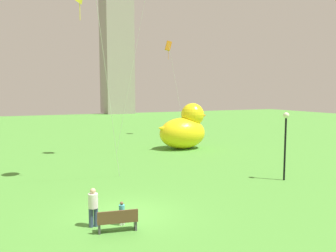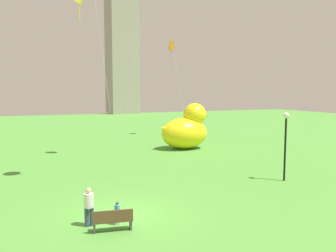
% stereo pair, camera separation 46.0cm
% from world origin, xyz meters
% --- Properties ---
extents(ground_plane, '(140.00, 140.00, 0.00)m').
position_xyz_m(ground_plane, '(0.00, 0.00, 0.00)').
color(ground_plane, '#509738').
extents(park_bench, '(1.64, 0.72, 0.90)m').
position_xyz_m(park_bench, '(-0.95, -1.63, 0.47)').
color(park_bench, brown).
rests_on(park_bench, ground).
extents(person_adult, '(0.40, 0.40, 1.61)m').
position_xyz_m(person_adult, '(-1.70, -0.72, 0.89)').
color(person_adult, '#38476B').
rests_on(person_adult, ground).
extents(person_child, '(0.25, 0.25, 1.00)m').
position_xyz_m(person_child, '(-0.60, -1.05, 0.55)').
color(person_child, silver).
rests_on(person_child, ground).
extents(giant_inflatable_duck, '(5.32, 3.41, 4.41)m').
position_xyz_m(giant_inflatable_duck, '(10.53, 14.82, 1.87)').
color(giant_inflatable_duck, yellow).
rests_on(giant_inflatable_duck, ground).
extents(lamppost, '(0.37, 0.37, 4.25)m').
position_xyz_m(lamppost, '(10.75, 1.65, 2.96)').
color(lamppost, black).
rests_on(lamppost, ground).
extents(kite_orange, '(2.84, 2.36, 11.76)m').
position_xyz_m(kite_orange, '(13.28, 24.45, 11.07)').
color(kite_orange, silver).
rests_on(kite_orange, ground).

